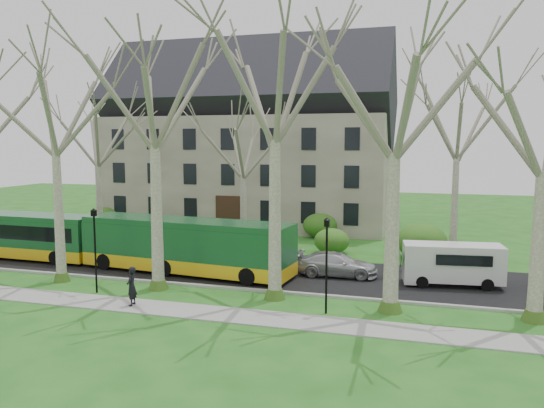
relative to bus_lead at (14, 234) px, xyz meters
The scene contains 14 objects.
ground 16.97m from the bus_lead, 16.19° to the right, with size 120.00×120.00×0.00m, color #225D1A.
sidewalk 17.83m from the bus_lead, 23.96° to the right, with size 70.00×2.00×0.06m, color gray.
road 16.32m from the bus_lead, ahead, with size 80.00×8.00×0.06m, color black.
curb 16.61m from the bus_lead, 11.20° to the right, with size 80.00×0.25×0.14m, color #A5A39E.
building 22.77m from the bus_lead, 62.06° to the left, with size 26.50×12.20×16.00m.
tree_row_verge 17.67m from the bus_lead, 15.21° to the right, with size 49.00×7.00×14.00m.
tree_row_far 16.76m from the bus_lead, 22.88° to the left, with size 33.00×7.00×12.00m.
lamp_row 17.23m from the bus_lead, 19.39° to the right, with size 36.22×0.22×4.30m.
hedges 14.84m from the bus_lead, 38.77° to the left, with size 30.60×8.60×2.00m.
bus_lead is the anchor object (origin of this frame).
bus_follow 12.94m from the bus_lead, ahead, with size 13.07×2.72×3.27m, color #164F26, non-canonical shape.
sedan 21.67m from the bus_lead, ahead, with size 1.89×4.66×1.35m, color #B9B9BE.
van_a 27.93m from the bus_lead, ahead, with size 5.13×1.87×2.24m, color silver, non-canonical shape.
pedestrian_a 15.10m from the bus_lead, 28.78° to the right, with size 0.68×0.44×1.85m, color black.
Camera 1 is at (10.17, -24.07, 7.74)m, focal length 35.00 mm.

